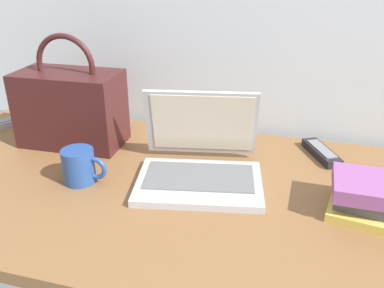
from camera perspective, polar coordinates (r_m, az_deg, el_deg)
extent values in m
cube|color=brown|center=(1.04, -0.82, -6.63)|extent=(1.60, 0.76, 0.03)
cube|color=#B2B5BA|center=(1.03, 0.99, -5.43)|extent=(0.35, 0.27, 0.02)
cube|color=slate|center=(1.04, 1.05, -4.51)|extent=(0.29, 0.19, 0.00)
cube|color=#B2B5BA|center=(1.11, 1.50, 2.87)|extent=(0.31, 0.12, 0.20)
cube|color=beige|center=(1.10, 1.49, 2.83)|extent=(0.27, 0.10, 0.17)
cylinder|color=#26478C|center=(1.08, -15.38, -2.93)|extent=(0.08, 0.08, 0.09)
torus|color=#26478C|center=(1.05, -13.20, -3.28)|extent=(0.06, 0.01, 0.06)
cylinder|color=brown|center=(1.06, -15.62, -1.11)|extent=(0.07, 0.07, 0.00)
cube|color=#B7B7B7|center=(1.52, -23.43, 2.90)|extent=(0.11, 0.16, 0.02)
cube|color=slate|center=(1.52, -23.51, 3.34)|extent=(0.08, 0.12, 0.00)
cube|color=black|center=(1.24, 17.43, -1.14)|extent=(0.11, 0.16, 0.02)
cube|color=slate|center=(1.23, 17.50, -0.62)|extent=(0.08, 0.12, 0.00)
cube|color=#3F1919|center=(1.28, -16.34, 4.71)|extent=(0.30, 0.17, 0.22)
torus|color=#3F1919|center=(1.24, -17.07, 10.33)|extent=(0.18, 0.02, 0.18)
cube|color=#D8BF4C|center=(1.02, 23.66, -8.28)|extent=(0.21, 0.18, 0.02)
cube|color=#595960|center=(1.00, 23.90, -7.06)|extent=(0.18, 0.14, 0.03)
cube|color=#8C4C8C|center=(0.99, 24.23, -5.48)|extent=(0.19, 0.14, 0.03)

